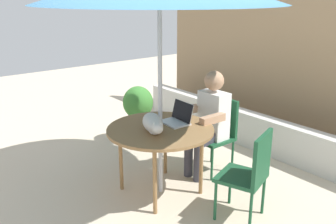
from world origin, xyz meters
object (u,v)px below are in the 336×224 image
(patio_table, at_px, (160,133))
(chair_empty, at_px, (251,170))
(chair_occupied, at_px, (218,129))
(person_seated, at_px, (209,118))
(laptop, at_px, (179,117))
(cat, at_px, (153,124))
(potted_plant_near_fence, at_px, (138,110))

(patio_table, distance_m, chair_empty, 0.99)
(chair_occupied, xyz_separation_m, person_seated, (0.00, -0.16, 0.17))
(person_seated, bearing_deg, laptop, -91.77)
(chair_occupied, relative_size, cat, 1.48)
(chair_empty, height_order, potted_plant_near_fence, chair_empty)
(chair_occupied, bearing_deg, patio_table, -90.00)
(patio_table, distance_m, potted_plant_near_fence, 1.46)
(laptop, relative_size, potted_plant_near_fence, 0.39)
(person_seated, distance_m, laptop, 0.45)
(chair_empty, bearing_deg, potted_plant_near_fence, 172.25)
(patio_table, bearing_deg, chair_empty, 18.90)
(chair_occupied, height_order, cat, cat)
(patio_table, bearing_deg, chair_occupied, 90.00)
(patio_table, distance_m, chair_occupied, 0.87)
(chair_empty, relative_size, person_seated, 0.72)
(person_seated, bearing_deg, patio_table, -90.00)
(chair_occupied, bearing_deg, chair_empty, -30.24)
(chair_occupied, height_order, laptop, laptop)
(chair_empty, xyz_separation_m, laptop, (-0.93, -0.06, 0.28))
(patio_table, bearing_deg, person_seated, 90.00)
(patio_table, bearing_deg, potted_plant_near_fence, 154.70)
(cat, xyz_separation_m, potted_plant_near_fence, (-1.34, 0.74, -0.34))
(person_seated, bearing_deg, potted_plant_near_fence, -176.65)
(person_seated, relative_size, potted_plant_near_fence, 1.51)
(chair_empty, bearing_deg, laptop, -176.22)
(chair_occupied, xyz_separation_m, laptop, (-0.01, -0.60, 0.28))
(patio_table, distance_m, cat, 0.18)
(person_seated, xyz_separation_m, laptop, (-0.01, -0.44, 0.11))
(patio_table, xyz_separation_m, chair_occupied, (0.00, 0.85, -0.16))
(person_seated, height_order, cat, person_seated)
(laptop, bearing_deg, patio_table, -86.92)
(chair_empty, distance_m, potted_plant_near_fence, 2.25)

